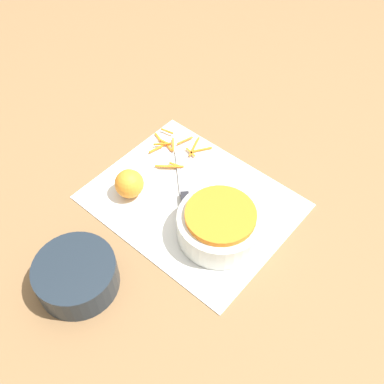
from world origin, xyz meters
TOP-DOWN VIEW (x-y plane):
  - ground_plane at (0.00, 0.00)m, footprint 4.00×4.00m
  - cutting_board at (0.00, 0.00)m, footprint 0.46×0.36m
  - bowl_speckled at (-0.11, 0.03)m, footprint 0.19×0.19m
  - bowl_dark at (0.04, 0.32)m, footprint 0.17×0.17m
  - knife at (0.00, 0.02)m, footprint 0.20×0.19m
  - orange_left at (0.13, 0.08)m, footprint 0.07×0.07m
  - peel_pile at (0.14, -0.10)m, footprint 0.15×0.15m

SIDE VIEW (x-z plane):
  - ground_plane at x=0.00m, z-range 0.00..0.00m
  - cutting_board at x=0.00m, z-range 0.00..0.01m
  - peel_pile at x=0.14m, z-range 0.01..0.02m
  - knife at x=0.00m, z-range 0.00..0.02m
  - bowl_dark at x=0.04m, z-range 0.00..0.07m
  - orange_left at x=0.13m, z-range 0.01..0.07m
  - bowl_speckled at x=-0.11m, z-range 0.00..0.08m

